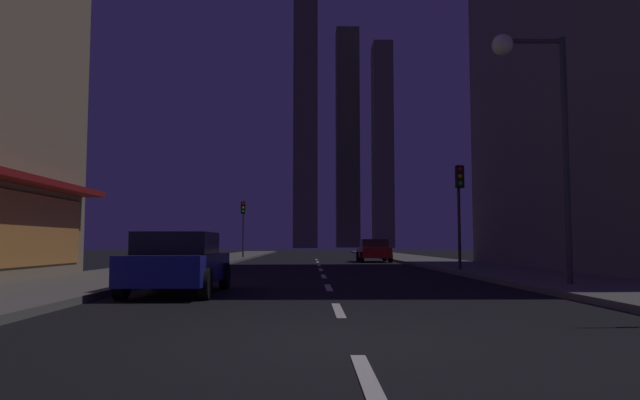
{
  "coord_description": "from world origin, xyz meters",
  "views": [
    {
      "loc": [
        -0.51,
        -7.03,
        1.19
      ],
      "look_at": [
        0.0,
        20.78,
        3.31
      ],
      "focal_mm": 32.02,
      "sensor_mm": 36.0,
      "label": 1
    }
  ],
  "objects_px": {
    "fire_hydrant_far_left": "(208,257)",
    "street_lamp_right": "(533,96)",
    "traffic_light_near_right": "(459,193)",
    "car_parked_near": "(178,263)",
    "traffic_light_far_left": "(243,217)",
    "car_parked_far": "(374,250)"
  },
  "relations": [
    {
      "from": "car_parked_far",
      "to": "traffic_light_near_right",
      "type": "bearing_deg",
      "value": -82.21
    },
    {
      "from": "traffic_light_far_left",
      "to": "street_lamp_right",
      "type": "relative_size",
      "value": 0.64
    },
    {
      "from": "fire_hydrant_far_left",
      "to": "traffic_light_far_left",
      "type": "distance_m",
      "value": 12.8
    },
    {
      "from": "traffic_light_near_right",
      "to": "street_lamp_right",
      "type": "distance_m",
      "value": 8.2
    },
    {
      "from": "street_lamp_right",
      "to": "fire_hydrant_far_left",
      "type": "bearing_deg",
      "value": 125.67
    },
    {
      "from": "traffic_light_near_right",
      "to": "street_lamp_right",
      "type": "relative_size",
      "value": 0.64
    },
    {
      "from": "traffic_light_far_left",
      "to": "fire_hydrant_far_left",
      "type": "bearing_deg",
      "value": -91.83
    },
    {
      "from": "traffic_light_far_left",
      "to": "street_lamp_right",
      "type": "distance_m",
      "value": 30.29
    },
    {
      "from": "car_parked_far",
      "to": "traffic_light_near_right",
      "type": "xyz_separation_m",
      "value": [
        1.9,
        -13.89,
        2.45
      ]
    },
    {
      "from": "traffic_light_far_left",
      "to": "street_lamp_right",
      "type": "bearing_deg",
      "value": -68.91
    },
    {
      "from": "street_lamp_right",
      "to": "traffic_light_near_right",
      "type": "bearing_deg",
      "value": 89.14
    },
    {
      "from": "traffic_light_near_right",
      "to": "street_lamp_right",
      "type": "height_order",
      "value": "street_lamp_right"
    },
    {
      "from": "street_lamp_right",
      "to": "traffic_light_far_left",
      "type": "bearing_deg",
      "value": 111.09
    },
    {
      "from": "fire_hydrant_far_left",
      "to": "street_lamp_right",
      "type": "distance_m",
      "value": 19.88
    },
    {
      "from": "car_parked_near",
      "to": "street_lamp_right",
      "type": "xyz_separation_m",
      "value": [
        8.98,
        1.12,
        4.33
      ]
    },
    {
      "from": "traffic_light_near_right",
      "to": "fire_hydrant_far_left",
      "type": "bearing_deg",
      "value": 145.84
    },
    {
      "from": "traffic_light_near_right",
      "to": "car_parked_near",
      "type": "bearing_deg",
      "value": -135.0
    },
    {
      "from": "traffic_light_near_right",
      "to": "street_lamp_right",
      "type": "xyz_separation_m",
      "value": [
        -0.12,
        -7.98,
        1.87
      ]
    },
    {
      "from": "fire_hydrant_far_left",
      "to": "traffic_light_near_right",
      "type": "relative_size",
      "value": 0.16
    },
    {
      "from": "street_lamp_right",
      "to": "car_parked_far",
      "type": "bearing_deg",
      "value": 94.65
    },
    {
      "from": "fire_hydrant_far_left",
      "to": "traffic_light_far_left",
      "type": "bearing_deg",
      "value": 88.17
    },
    {
      "from": "traffic_light_far_left",
      "to": "street_lamp_right",
      "type": "xyz_separation_m",
      "value": [
        10.88,
        -28.21,
        1.87
      ]
    }
  ]
}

